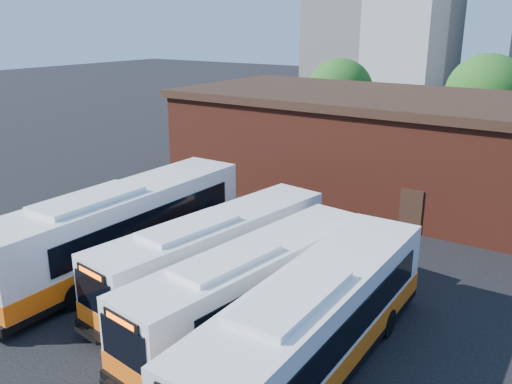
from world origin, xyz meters
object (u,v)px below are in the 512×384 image
Objects in this scene: bus_midwest at (216,255)px; transit_worker at (188,351)px; bus_west at (122,231)px; bus_east at (315,328)px; bus_mideast at (254,289)px.

bus_midwest is 6.06× the size of transit_worker.
bus_midwest reaches higher than transit_worker.
transit_worker is (3.09, -5.33, -0.48)m from bus_midwest.
bus_west is 1.09× the size of bus_east.
bus_west reaches higher than bus_midwest.
bus_mideast is 5.96× the size of transit_worker.
bus_midwest reaches higher than bus_mideast.
bus_east is (3.17, -1.25, 0.13)m from bus_mideast.
bus_east is at bearing -17.09° from bus_midwest.
bus_west is 11.10m from bus_east.
transit_worker is (-3.05, -2.53, -0.58)m from bus_east.
bus_midwest is at bearing 8.78° from bus_west.
bus_midwest is at bearing 159.27° from bus_mideast.
transit_worker is at bearing -141.29° from bus_east.
bus_midwest is 1.02× the size of bus_mideast.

